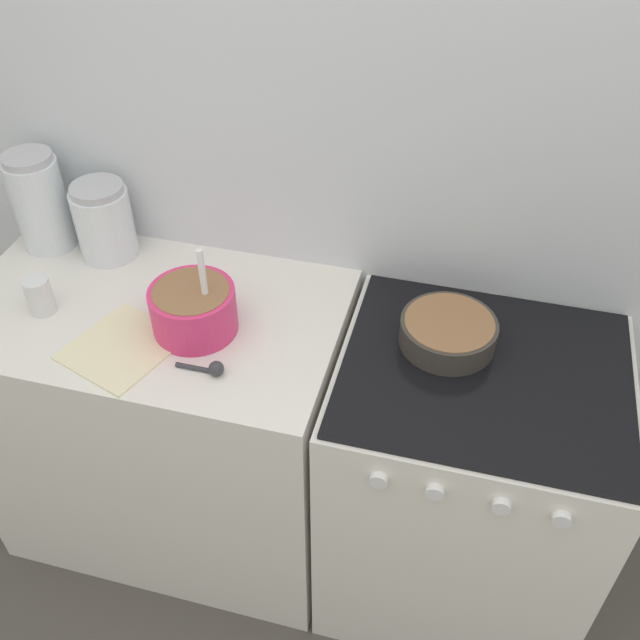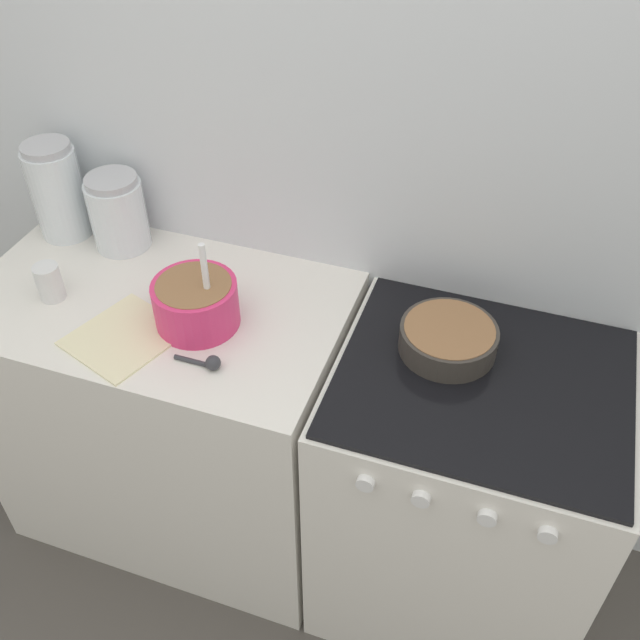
% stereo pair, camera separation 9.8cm
% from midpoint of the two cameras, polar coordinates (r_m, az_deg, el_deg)
% --- Properties ---
extents(ground_plane, '(12.00, 12.00, 0.00)m').
position_cam_midpoint_polar(ground_plane, '(2.28, -0.34, -23.63)').
color(ground_plane, '#4C4742').
extents(wall_back, '(4.98, 0.05, 2.40)m').
position_cam_midpoint_polar(wall_back, '(1.79, 6.25, 12.08)').
color(wall_back, silver).
rests_on(wall_back, ground_plane).
extents(countertop_cabinet, '(0.99, 0.60, 0.89)m').
position_cam_midpoint_polar(countertop_cabinet, '(2.18, -10.19, -7.56)').
color(countertop_cabinet, silver).
rests_on(countertop_cabinet, ground_plane).
extents(stove, '(0.69, 0.61, 0.89)m').
position_cam_midpoint_polar(stove, '(2.02, 12.45, -13.48)').
color(stove, white).
rests_on(stove, ground_plane).
extents(mixing_bowl, '(0.21, 0.21, 0.24)m').
position_cam_midpoint_polar(mixing_bowl, '(1.75, -8.34, 1.47)').
color(mixing_bowl, '#E0336B').
rests_on(mixing_bowl, countertop_cabinet).
extents(baking_pan, '(0.23, 0.23, 0.07)m').
position_cam_midpoint_polar(baking_pan, '(1.71, 11.84, -1.48)').
color(baking_pan, '#38332D').
rests_on(baking_pan, stove).
extents(storage_jar_left, '(0.14, 0.14, 0.28)m').
position_cam_midpoint_polar(storage_jar_left, '(2.14, -18.92, 9.32)').
color(storage_jar_left, silver).
rests_on(storage_jar_left, countertop_cabinet).
extents(storage_jar_middle, '(0.16, 0.16, 0.21)m').
position_cam_midpoint_polar(storage_jar_middle, '(2.05, -14.49, 7.98)').
color(storage_jar_middle, silver).
rests_on(storage_jar_middle, countertop_cabinet).
extents(tin_can, '(0.06, 0.06, 0.10)m').
position_cam_midpoint_polar(tin_can, '(1.93, -19.49, 2.83)').
color(tin_can, silver).
rests_on(tin_can, countertop_cabinet).
extents(recipe_page, '(0.29, 0.30, 0.01)m').
position_cam_midpoint_polar(recipe_page, '(1.78, -13.88, -1.35)').
color(recipe_page, beige).
rests_on(recipe_page, countertop_cabinet).
extents(measuring_spoon, '(0.12, 0.04, 0.04)m').
position_cam_midpoint_polar(measuring_spoon, '(1.66, -7.25, -3.44)').
color(measuring_spoon, '#333338').
rests_on(measuring_spoon, countertop_cabinet).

